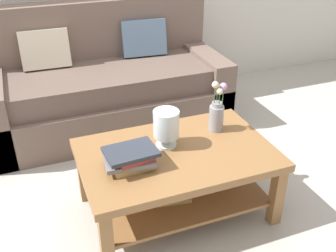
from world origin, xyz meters
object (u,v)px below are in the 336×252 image
(glass_hurricane_vase, at_px, (166,125))
(coffee_table, at_px, (176,168))
(book_stack_main, at_px, (131,157))
(flower_pitcher, at_px, (217,112))
(couch, at_px, (106,86))

(glass_hurricane_vase, bearing_deg, coffee_table, -68.72)
(book_stack_main, relative_size, flower_pitcher, 0.88)
(coffee_table, bearing_deg, flower_pitcher, 23.82)
(coffee_table, xyz_separation_m, glass_hurricane_vase, (-0.03, 0.09, 0.27))
(couch, bearing_deg, glass_hurricane_vase, -85.72)
(coffee_table, relative_size, glass_hurricane_vase, 4.92)
(couch, bearing_deg, book_stack_main, -97.13)
(book_stack_main, distance_m, glass_hurricane_vase, 0.32)
(coffee_table, relative_size, book_stack_main, 3.80)
(glass_hurricane_vase, distance_m, flower_pitcher, 0.39)
(flower_pitcher, bearing_deg, couch, 111.69)
(couch, distance_m, book_stack_main, 1.42)
(book_stack_main, bearing_deg, glass_hurricane_vase, 27.21)
(couch, xyz_separation_m, book_stack_main, (-0.18, -1.40, 0.16))
(book_stack_main, height_order, flower_pitcher, flower_pitcher)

